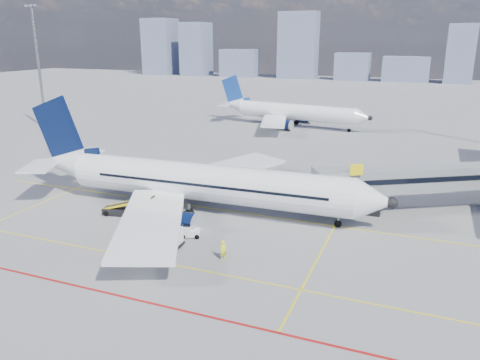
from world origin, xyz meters
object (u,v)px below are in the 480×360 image
(main_aircraft, at_px, (192,182))
(second_aircraft, at_px, (290,112))
(belt_loader, at_px, (123,210))
(cargo_dolly, at_px, (165,236))
(ramp_worker, at_px, (223,250))
(baggage_tug, at_px, (190,231))

(main_aircraft, distance_m, second_aircraft, 55.50)
(second_aircraft, height_order, belt_loader, second_aircraft)
(cargo_dolly, bearing_deg, belt_loader, 146.10)
(cargo_dolly, bearing_deg, ramp_worker, -7.18)
(main_aircraft, xyz_separation_m, second_aircraft, (-4.31, 55.34, 0.01))
(baggage_tug, height_order, ramp_worker, ramp_worker)
(cargo_dolly, bearing_deg, main_aircraft, 100.42)
(main_aircraft, distance_m, baggage_tug, 8.58)
(main_aircraft, xyz_separation_m, cargo_dolly, (2.22, -10.06, -2.19))
(main_aircraft, xyz_separation_m, baggage_tug, (3.43, -7.43, -2.58))
(cargo_dolly, height_order, ramp_worker, cargo_dolly)
(second_aircraft, bearing_deg, cargo_dolly, -75.26)
(second_aircraft, distance_m, cargo_dolly, 65.76)
(cargo_dolly, height_order, belt_loader, belt_loader)
(baggage_tug, height_order, belt_loader, belt_loader)
(second_aircraft, bearing_deg, ramp_worker, -69.99)
(ramp_worker, bearing_deg, second_aircraft, 43.47)
(baggage_tug, bearing_deg, ramp_worker, -51.57)
(main_aircraft, relative_size, belt_loader, 7.15)
(baggage_tug, xyz_separation_m, ramp_worker, (5.04, -3.19, 0.26))
(main_aircraft, bearing_deg, second_aircraft, 92.54)
(baggage_tug, bearing_deg, cargo_dolly, -134.01)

